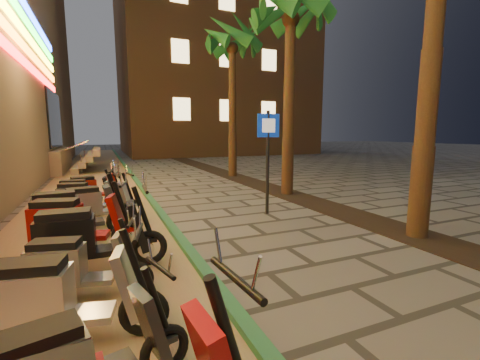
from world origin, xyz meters
name	(u,v)px	position (x,y,z in m)	size (l,w,h in m)	color
ground	(346,338)	(0.00, 0.00, 0.00)	(120.00, 120.00, 0.00)	#474442
parking_strip	(92,192)	(-2.60, 10.00, 0.01)	(3.40, 60.00, 0.01)	#8C7251
green_curb	(142,188)	(-0.90, 10.00, 0.05)	(0.18, 60.00, 0.10)	#225C39
planting_strip	(324,206)	(3.60, 5.00, 0.01)	(1.20, 40.00, 0.02)	black
apartment_block	(209,34)	(9.00, 32.00, 12.50)	(18.00, 16.06, 25.00)	brown
palm_c	(291,18)	(3.60, 7.00, 5.73)	(2.97, 3.02, 6.91)	#472D19
palm_d	(232,48)	(3.60, 12.00, 5.94)	(2.97, 3.02, 7.16)	#472D19
pedestrian_sign	(268,148)	(1.68, 4.87, 1.71)	(0.58, 0.12, 2.65)	black
scooter_5	(60,297)	(-2.67, 1.03, 0.51)	(1.66, 0.75, 1.17)	black
scooter_6	(76,266)	(-2.58, 1.94, 0.45)	(1.48, 0.71, 1.04)	black
scooter_7	(88,238)	(-2.47, 2.73, 0.56)	(1.83, 0.64, 1.29)	black
scooter_8	(74,224)	(-2.71, 3.65, 0.56)	(1.82, 0.86, 1.28)	black
scooter_9	(73,213)	(-2.79, 4.46, 0.56)	(1.84, 0.69, 1.30)	black
scooter_10	(96,204)	(-2.39, 5.41, 0.51)	(1.68, 0.75, 1.18)	black
scooter_11	(85,198)	(-2.65, 6.27, 0.50)	(1.63, 0.77, 1.15)	black
scooter_12	(84,193)	(-2.72, 7.11, 0.48)	(1.58, 0.56, 1.11)	black
scooter_13	(92,188)	(-2.53, 7.88, 0.48)	(1.55, 0.77, 1.10)	black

